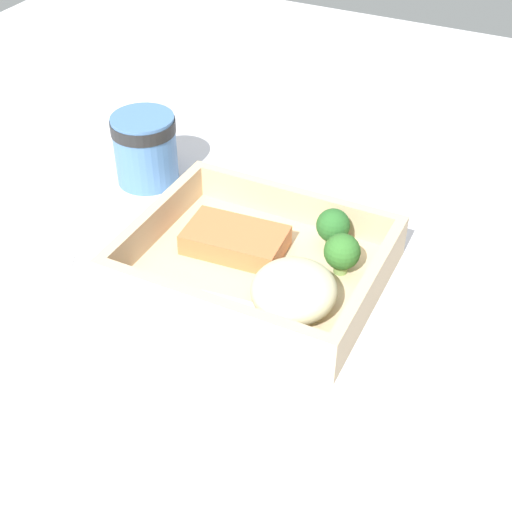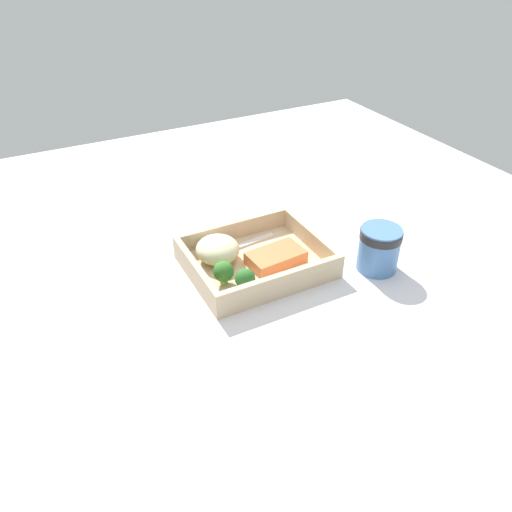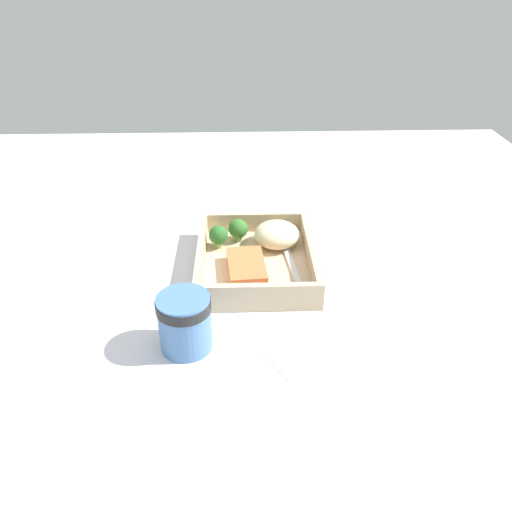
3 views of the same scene
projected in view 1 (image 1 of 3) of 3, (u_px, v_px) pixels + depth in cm
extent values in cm
cube|color=silver|center=(256.00, 282.00, 77.52)|extent=(160.00, 160.00, 2.00)
cube|color=#CBB08B|center=(256.00, 271.00, 76.52)|extent=(26.32, 21.47, 1.20)
cube|color=#CBB08B|center=(209.00, 312.00, 67.83)|extent=(26.32, 1.20, 3.88)
cube|color=#CBB08B|center=(295.00, 204.00, 82.02)|extent=(26.32, 1.20, 3.88)
cube|color=#CBB08B|center=(155.00, 222.00, 79.26)|extent=(1.20, 19.07, 3.88)
cube|color=#CBB08B|center=(370.00, 288.00, 70.59)|extent=(1.20, 19.07, 3.88)
cube|color=#E07140|center=(235.00, 240.00, 77.84)|extent=(11.40, 7.32, 2.43)
ellipsoid|color=beige|center=(294.00, 290.00, 69.49)|extent=(8.52, 8.77, 4.89)
cylinder|color=#81A159|center=(332.00, 239.00, 78.52)|extent=(1.42, 1.42, 1.74)
sphere|color=#2A6529|center=(333.00, 225.00, 77.34)|extent=(3.72, 3.72, 3.72)
cylinder|color=#799C4F|center=(341.00, 266.00, 75.00)|extent=(1.47, 1.47, 1.66)
sphere|color=#326E29|center=(342.00, 252.00, 73.82)|extent=(3.86, 3.86, 3.86)
cube|color=silver|center=(213.00, 298.00, 71.96)|extent=(12.45, 2.49, 0.44)
cube|color=silver|center=(287.00, 316.00, 69.88)|extent=(3.63, 2.57, 0.44)
cylinder|color=#4A76AE|center=(145.00, 149.00, 89.07)|extent=(7.82, 7.82, 8.94)
cylinder|color=black|center=(143.00, 126.00, 87.03)|extent=(8.05, 8.05, 1.61)
cube|color=white|center=(42.00, 255.00, 79.46)|extent=(12.34, 14.55, 0.24)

